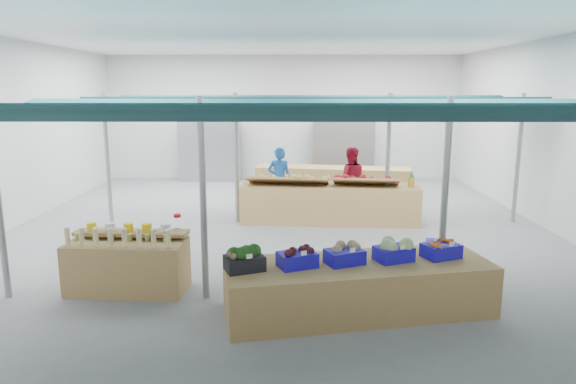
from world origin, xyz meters
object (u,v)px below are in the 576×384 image
bottle_shelf (128,263)px  vendor_right (350,179)px  veg_counter (358,287)px  fruit_counter (329,204)px  vendor_left (279,179)px  crate_stack (440,256)px

bottle_shelf → vendor_right: bearing=56.0°
veg_counter → fruit_counter: bearing=79.4°
fruit_counter → vendor_left: 1.67m
veg_counter → crate_stack: size_ratio=6.68×
crate_stack → vendor_left: bearing=122.6°
bottle_shelf → fruit_counter: bottle_shelf is taller
fruit_counter → vendor_right: vendor_right is taller
vendor_right → vendor_left: bearing=3.3°
bottle_shelf → veg_counter: (3.46, -0.76, -0.08)m
veg_counter → vendor_left: vendor_left is taller
vendor_right → fruit_counter: bearing=64.7°
bottle_shelf → vendor_left: bearing=70.5°
veg_counter → crate_stack: (1.60, 1.59, -0.08)m
bottle_shelf → vendor_left: 5.75m
vendor_left → vendor_right: (1.80, 0.00, 0.00)m
fruit_counter → vendor_left: vendor_left is taller
bottle_shelf → fruit_counter: 5.41m
vendor_left → vendor_right: size_ratio=1.00×
bottle_shelf → veg_counter: bottle_shelf is taller
veg_counter → vendor_right: size_ratio=2.24×
bottle_shelf → vendor_right: size_ratio=1.11×
veg_counter → vendor_left: size_ratio=2.24×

